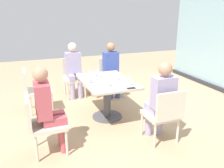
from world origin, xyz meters
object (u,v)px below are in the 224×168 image
Objects in this scene: chair_side_end at (73,75)px; cell_phone_on_table at (131,88)px; handbag_0 at (95,90)px; wine_glass_5 at (130,78)px; person_front_right at (48,106)px; coffee_cup at (94,74)px; person_side_end at (74,68)px; wine_glass_2 at (89,76)px; wine_glass_4 at (108,79)px; chair_far_right at (164,113)px; chair_front_right at (41,121)px; wine_glass_0 at (89,74)px; person_far_right at (161,98)px; dining_table_main at (107,90)px; wine_glass_1 at (117,73)px; wine_glass_3 at (90,72)px; wine_glass_6 at (98,70)px; person_far_left at (112,67)px; chair_front_left at (34,88)px; chair_far_left at (110,75)px.

cell_phone_on_table is (1.99, 0.55, 0.24)m from chair_side_end.
wine_glass_5 is at bearing -19.93° from handbag_0.
person_front_right is 1.51m from coffee_cup.
person_side_end reaches higher than wine_glass_2.
cell_phone_on_table is (0.24, 0.31, -0.13)m from wine_glass_4.
person_side_end is at bearing -161.63° from chair_far_right.
wine_glass_2 is at bearing 128.17° from chair_front_right.
wine_glass_0 is at bearing -149.21° from wine_glass_4.
person_far_right is 2.31m from handbag_0.
person_front_right is 6.81× the size of wine_glass_4.
chair_front_right is at bearing -90.00° from person_front_right.
dining_table_main is 6.78× the size of wine_glass_2.
person_far_right is 1.37m from wine_glass_0.
wine_glass_0 reaches higher than chair_far_right.
wine_glass_5 is at bearing 12.15° from wine_glass_1.
wine_glass_0 reaches higher than chair_side_end.
wine_glass_3 is at bearing -120.60° from wine_glass_1.
chair_side_end is 1.24m from wine_glass_6.
wine_glass_5 reaches higher than cell_phone_on_table.
wine_glass_5 is (1.44, -0.23, 0.16)m from person_far_left.
wine_glass_2 reaches higher than chair_front_left.
chair_front_left is 1.77m from person_far_left.
wine_glass_3 is 0.18m from wine_glass_6.
wine_glass_1 is at bearing 76.68° from dining_table_main.
person_front_right reaches higher than wine_glass_6.
chair_side_end is 0.69× the size of person_front_right.
wine_glass_3 is at bearing -39.08° from chair_far_left.
person_far_right is 0.54m from cell_phone_on_table.
chair_side_end is 4.70× the size of wine_glass_5.
coffee_cup is at bearing -155.89° from person_far_right.
person_front_right reaches higher than wine_glass_3.
wine_glass_6 reaches higher than chair_far_left.
wine_glass_1 is 0.52m from coffee_cup.
cell_phone_on_table is 1.84m from handbag_0.
coffee_cup is at bearing 135.20° from chair_front_right.
chair_far_left is at bearing 180.00° from person_far_right.
person_far_right reaches higher than handbag_0.
chair_front_right is 1.77m from person_far_right.
chair_far_right is at bearing 18.37° from person_side_end.
chair_far_right is 0.86m from wine_glass_5.
wine_glass_6 is at bearing 131.63° from chair_front_right.
dining_table_main is at bearing 58.32° from chair_front_left.
person_side_end is (-0.17, -0.82, 0.20)m from chair_far_left.
person_side_end is 6.81× the size of wine_glass_0.
wine_glass_2 reaches higher than chair_front_right.
wine_glass_0 is at bearing 0.10° from person_side_end.
chair_far_left is 1.05m from coffee_cup.
chair_front_right is 4.70× the size of wine_glass_6.
wine_glass_5 is at bearing 166.25° from cell_phone_on_table.
chair_front_right is 1.19m from wine_glass_2.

